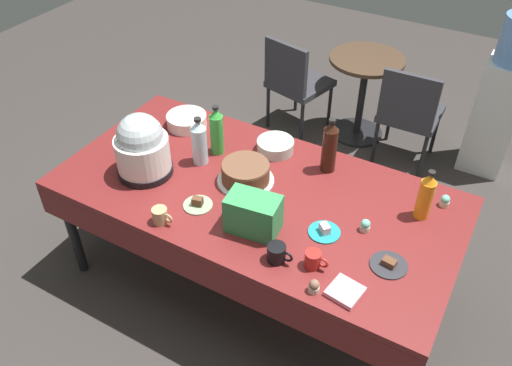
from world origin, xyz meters
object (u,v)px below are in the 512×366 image
object	(u,v)px
dessert_plate_charcoal	(389,264)
soda_bottle_lime_soda	(217,131)
ceramic_snack_bowl	(187,120)
round_cafe_table	(364,83)
slow_cooker	(142,147)
cupcake_rose	(445,201)
potluck_table	(256,199)
coffee_mug_black	(277,253)
maroon_chair_right	(409,111)
frosted_layer_cake	(246,173)
soda_bottle_cola	(330,147)
maroon_chair_left	(295,80)
glass_salad_bowl	(275,146)
coffee_mug_red	(313,260)
soda_carton	(253,214)
soda_bottle_water	(199,142)
cupcake_lemon	(314,286)
water_cooler	(500,101)
cupcake_berry	(132,142)
dessert_plate_sage	(198,204)
cupcake_mint	(365,225)
soda_bottle_orange_juice	(426,196)
coffee_mug_tan	(161,216)
dessert_plate_teal	(324,231)

from	to	relation	value
dessert_plate_charcoal	soda_bottle_lime_soda	bearing A→B (deg)	162.98
ceramic_snack_bowl	round_cafe_table	bearing A→B (deg)	67.23
slow_cooker	cupcake_rose	distance (m)	1.65
potluck_table	soda_bottle_lime_soda	world-z (taller)	soda_bottle_lime_soda
round_cafe_table	potluck_table	bearing A→B (deg)	-88.47
cupcake_rose	coffee_mug_black	bearing A→B (deg)	-127.16
maroon_chair_right	frosted_layer_cake	bearing A→B (deg)	-106.89
soda_bottle_cola	maroon_chair_left	distance (m)	1.59
frosted_layer_cake	maroon_chair_left	size ratio (longest dim) A/B	0.37
glass_salad_bowl	coffee_mug_red	world-z (taller)	coffee_mug_red
slow_cooker	maroon_chair_left	world-z (taller)	slow_cooker
soda_carton	glass_salad_bowl	bearing A→B (deg)	101.41
soda_bottle_water	soda_carton	size ratio (longest dim) A/B	1.15
cupcake_lemon	maroon_chair_right	bearing A→B (deg)	94.40
water_cooler	cupcake_berry	bearing A→B (deg)	-133.09
glass_salad_bowl	dessert_plate_sage	size ratio (longest dim) A/B	1.41
soda_bottle_water	frosted_layer_cake	bearing A→B (deg)	-4.70
dessert_plate_charcoal	maroon_chair_right	distance (m)	1.88
glass_salad_bowl	cupcake_mint	xyz separation A→B (m)	(0.70, -0.37, -0.00)
maroon_chair_left	soda_bottle_cola	bearing A→B (deg)	-57.15
glass_salad_bowl	dessert_plate_charcoal	distance (m)	1.04
ceramic_snack_bowl	maroon_chair_left	size ratio (longest dim) A/B	0.30
round_cafe_table	frosted_layer_cake	bearing A→B (deg)	-91.17
soda_bottle_orange_juice	coffee_mug_tan	world-z (taller)	soda_bottle_orange_juice
dessert_plate_teal	maroon_chair_right	bearing A→B (deg)	91.81
frosted_layer_cake	water_cooler	distance (m)	2.19
coffee_mug_tan	dessert_plate_teal	bearing A→B (deg)	24.21
cupcake_mint	potluck_table	bearing A→B (deg)	-179.96
potluck_table	soda_carton	size ratio (longest dim) A/B	8.46
cupcake_rose	maroon_chair_left	xyz separation A→B (m)	(-1.49, 1.27, -0.29)
cupcake_lemon	soda_bottle_water	bearing A→B (deg)	151.00
frosted_layer_cake	soda_carton	size ratio (longest dim) A/B	1.22
soda_bottle_lime_soda	coffee_mug_red	xyz separation A→B (m)	(0.87, -0.54, -0.10)
cupcake_rose	coffee_mug_red	size ratio (longest dim) A/B	0.58
glass_salad_bowl	dessert_plate_sage	world-z (taller)	glass_salad_bowl
coffee_mug_red	slow_cooker	bearing A→B (deg)	171.36
slow_cooker	soda_bottle_water	world-z (taller)	slow_cooker
ceramic_snack_bowl	maroon_chair_left	world-z (taller)	maroon_chair_left
maroon_chair_left	water_cooler	xyz separation A→B (m)	(1.54, 0.29, 0.10)
cupcake_lemon	water_cooler	bearing A→B (deg)	80.32
cupcake_berry	soda_bottle_orange_juice	xyz separation A→B (m)	(1.69, 0.26, 0.10)
round_cafe_table	soda_bottle_water	bearing A→B (deg)	-101.14
cupcake_mint	water_cooler	xyz separation A→B (m)	(0.35, 1.94, -0.19)
potluck_table	cupcake_berry	world-z (taller)	cupcake_berry
coffee_mug_tan	water_cooler	xyz separation A→B (m)	(1.27, 2.40, -0.20)
slow_cooker	soda_carton	world-z (taller)	slow_cooker
glass_salad_bowl	dessert_plate_sage	bearing A→B (deg)	-101.15
dessert_plate_sage	soda_carton	world-z (taller)	soda_carton
potluck_table	dessert_plate_charcoal	size ratio (longest dim) A/B	12.44
glass_salad_bowl	coffee_mug_black	xyz separation A→B (m)	(0.41, -0.76, 0.01)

